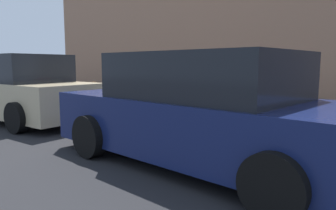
# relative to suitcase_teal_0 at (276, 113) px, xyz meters

# --- Properties ---
(ground_plane) EXTENTS (40.00, 40.00, 0.00)m
(ground_plane) POSITION_rel_suitcase_teal_0_xyz_m (4.21, 0.70, -0.41)
(ground_plane) COLOR black
(sidewalk_curb) EXTENTS (18.00, 5.00, 0.14)m
(sidewalk_curb) POSITION_rel_suitcase_teal_0_xyz_m (4.21, -1.80, -0.34)
(sidewalk_curb) COLOR gray
(sidewalk_curb) RESTS_ON ground_plane
(suitcase_teal_0) EXTENTS (0.38, 0.22, 0.86)m
(suitcase_teal_0) POSITION_rel_suitcase_teal_0_xyz_m (0.00, 0.00, 0.00)
(suitcase_teal_0) COLOR #0F606B
(suitcase_teal_0) RESTS_ON sidewalk_curb
(suitcase_red_1) EXTENTS (0.50, 0.19, 1.08)m
(suitcase_red_1) POSITION_rel_suitcase_teal_0_xyz_m (0.51, 0.03, 0.12)
(suitcase_red_1) COLOR red
(suitcase_red_1) RESTS_ON sidewalk_curb
(suitcase_silver_2) EXTENTS (0.51, 0.23, 0.96)m
(suitcase_silver_2) POSITION_rel_suitcase_teal_0_xyz_m (1.09, 0.10, 0.05)
(suitcase_silver_2) COLOR #9EA0A8
(suitcase_silver_2) RESTS_ON sidewalk_curb
(suitcase_black_3) EXTENTS (0.38, 0.23, 0.93)m
(suitcase_black_3) POSITION_rel_suitcase_teal_0_xyz_m (1.61, 0.13, 0.08)
(suitcase_black_3) COLOR black
(suitcase_black_3) RESTS_ON sidewalk_curb
(suitcase_maroon_4) EXTENTS (0.42, 0.19, 0.95)m
(suitcase_maroon_4) POSITION_rel_suitcase_teal_0_xyz_m (2.08, 0.08, 0.11)
(suitcase_maroon_4) COLOR maroon
(suitcase_maroon_4) RESTS_ON sidewalk_curb
(suitcase_navy_5) EXTENTS (0.46, 0.26, 0.78)m
(suitcase_navy_5) POSITION_rel_suitcase_teal_0_xyz_m (2.60, 0.05, 0.09)
(suitcase_navy_5) COLOR navy
(suitcase_navy_5) RESTS_ON sidewalk_curb
(suitcase_olive_6) EXTENTS (0.38, 0.19, 0.87)m
(suitcase_olive_6) POSITION_rel_suitcase_teal_0_xyz_m (3.09, 0.07, 0.02)
(suitcase_olive_6) COLOR #59601E
(suitcase_olive_6) RESTS_ON sidewalk_curb
(suitcase_teal_7) EXTENTS (0.47, 0.22, 0.86)m
(suitcase_teal_7) POSITION_rel_suitcase_teal_0_xyz_m (3.58, 0.04, 0.02)
(suitcase_teal_7) COLOR #0F606B
(suitcase_teal_7) RESTS_ON sidewalk_curb
(suitcase_red_8) EXTENTS (0.42, 0.25, 0.97)m
(suitcase_red_8) POSITION_rel_suitcase_teal_0_xyz_m (4.09, 0.05, 0.11)
(suitcase_red_8) COLOR red
(suitcase_red_8) RESTS_ON sidewalk_curb
(fire_hydrant) EXTENTS (0.39, 0.21, 0.84)m
(fire_hydrant) POSITION_rel_suitcase_teal_0_xyz_m (5.05, 0.07, 0.17)
(fire_hydrant) COLOR red
(fire_hydrant) RESTS_ON sidewalk_curb
(bollard_post) EXTENTS (0.13, 0.13, 0.72)m
(bollard_post) POSITION_rel_suitcase_teal_0_xyz_m (5.64, 0.22, 0.09)
(bollard_post) COLOR brown
(bollard_post) RESTS_ON sidewalk_curb
(parked_car_navy_0) EXTENTS (4.74, 2.25, 1.55)m
(parked_car_navy_0) POSITION_rel_suitcase_teal_0_xyz_m (0.00, 2.58, 0.32)
(parked_car_navy_0) COLOR #141E4C
(parked_car_navy_0) RESTS_ON ground_plane
(parked_car_beige_1) EXTENTS (4.46, 2.14, 1.62)m
(parked_car_beige_1) POSITION_rel_suitcase_teal_0_xyz_m (5.41, 2.58, 0.35)
(parked_car_beige_1) COLOR tan
(parked_car_beige_1) RESTS_ON ground_plane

